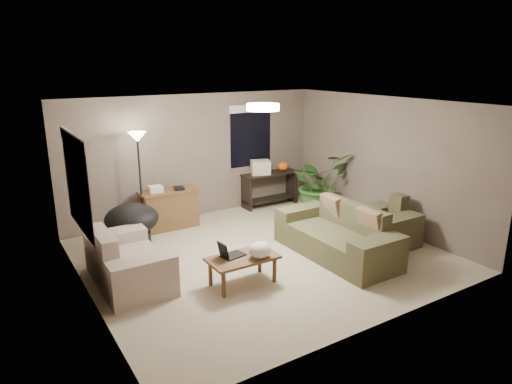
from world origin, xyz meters
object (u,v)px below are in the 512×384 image
armchair (383,228)px  desk (169,209)px  coffee_table (243,261)px  floor_lamp (138,149)px  houseplant (318,190)px  loveseat (127,264)px  cat_scratching_post (330,203)px  papasan_chair (132,223)px  main_sofa (338,238)px  console_table (270,186)px

armchair → desk: bearing=135.9°
coffee_table → desk: 2.76m
armchair → floor_lamp: floor_lamp is taller
desk → houseplant: size_ratio=0.83×
armchair → loveseat: bearing=167.7°
coffee_table → cat_scratching_post: size_ratio=2.00×
armchair → floor_lamp: size_ratio=0.52×
loveseat → papasan_chair: 1.28m
houseplant → cat_scratching_post: size_ratio=2.64×
main_sofa → cat_scratching_post: 2.20m
desk → houseplant: bearing=-16.1°
loveseat → houseplant: size_ratio=1.21×
loveseat → console_table: 4.33m
loveseat → houseplant: (4.37, 0.99, 0.22)m
main_sofa → loveseat: (-3.26, 0.86, 0.00)m
papasan_chair → console_table: bearing=13.9°
armchair → houseplant: (0.11, 1.92, 0.22)m
armchair → console_table: (-0.44, 2.94, 0.14)m
coffee_table → loveseat: bearing=147.0°
console_table → houseplant: houseplant is taller
loveseat → cat_scratching_post: 4.69m
armchair → console_table: size_ratio=0.77×
coffee_table → houseplant: bearing=32.7°
console_table → coffee_table: bearing=-129.6°
desk → floor_lamp: (-0.53, -0.03, 1.22)m
loveseat → armchair: bearing=-12.3°
papasan_chair → coffee_table: bearing=-65.8°
main_sofa → coffee_table: 1.86m
desk → houseplant: 3.10m
armchair → coffee_table: size_ratio=1.00×
main_sofa → desk: size_ratio=2.00×
loveseat → floor_lamp: floor_lamp is taller
main_sofa → cat_scratching_post: main_sofa is taller
console_table → papasan_chair: bearing=-166.1°
floor_lamp → houseplant: size_ratio=1.45×
console_table → floor_lamp: (-2.97, -0.19, 1.16)m
main_sofa → coffee_table: main_sofa is taller
loveseat → cat_scratching_post: size_ratio=3.20×
coffee_table → houseplant: 3.53m
loveseat → console_table: size_ratio=1.23×
cat_scratching_post → desk: bearing=163.0°
coffee_table → floor_lamp: floor_lamp is taller
floor_lamp → houseplant: 3.77m
desk → console_table: size_ratio=0.85×
console_table → armchair: bearing=-81.6°
console_table → loveseat: bearing=-152.3°
houseplant → loveseat: bearing=-167.2°
coffee_table → desk: bearing=90.2°
cat_scratching_post → papasan_chair: bearing=175.7°
main_sofa → armchair: same height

